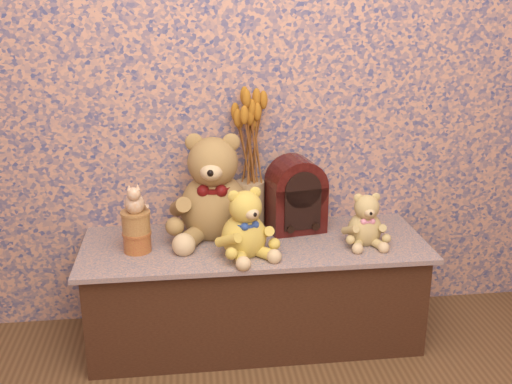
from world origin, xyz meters
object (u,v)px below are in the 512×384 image
teddy_small (365,216)px  ceramic_vase (250,204)px  cathedral_radio (296,194)px  biscuit_tin_lower (137,242)px  teddy_large (214,181)px  cat_figurine (134,197)px  teddy_medium (244,219)px

teddy_small → ceramic_vase: size_ratio=1.13×
cathedral_radio → biscuit_tin_lower: (-0.68, -0.16, -0.12)m
teddy_large → biscuit_tin_lower: teddy_large is taller
teddy_small → cat_figurine: bearing=179.2°
teddy_large → cat_figurine: size_ratio=3.81×
teddy_small → cathedral_radio: 0.32m
teddy_small → ceramic_vase: (-0.45, 0.24, -0.01)m
teddy_large → cat_figurine: 0.35m
cat_figurine → teddy_large: bearing=19.1°
teddy_medium → ceramic_vase: size_ratio=1.41×
ceramic_vase → biscuit_tin_lower: bearing=-156.7°
cathedral_radio → biscuit_tin_lower: 0.71m
teddy_medium → teddy_small: bearing=-16.2°
ceramic_vase → cat_figurine: 0.54m
teddy_medium → ceramic_vase: (0.06, 0.29, -0.04)m
teddy_medium → cathedral_radio: bearing=21.6°
cat_figurine → ceramic_vase: bearing=19.9°
teddy_small → cat_figurine: size_ratio=1.87×
cathedral_radio → cat_figurine: cathedral_radio is taller
teddy_large → biscuit_tin_lower: bearing=-149.9°
teddy_medium → ceramic_vase: bearing=57.1°
biscuit_tin_lower → cat_figurine: size_ratio=0.88×
cathedral_radio → teddy_small: bearing=-45.4°
cathedral_radio → biscuit_tin_lower: bearing=-176.3°
biscuit_tin_lower → teddy_small: bearing=-2.0°
teddy_medium → biscuit_tin_lower: (-0.43, 0.08, -0.11)m
biscuit_tin_lower → ceramic_vase: bearing=23.3°
teddy_small → ceramic_vase: teddy_small is taller
ceramic_vase → cat_figurine: (-0.48, -0.21, 0.13)m
teddy_large → ceramic_vase: teddy_large is taller
teddy_large → cathedral_radio: bearing=11.2°
biscuit_tin_lower → cathedral_radio: bearing=12.9°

